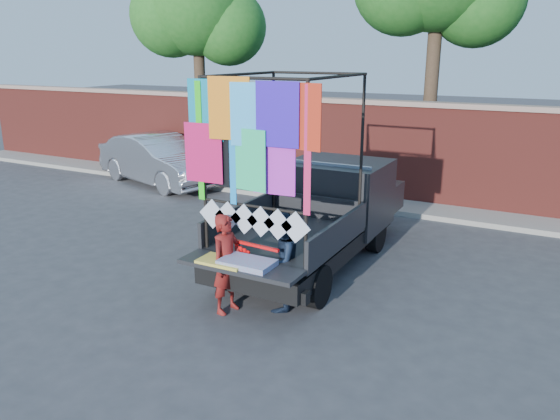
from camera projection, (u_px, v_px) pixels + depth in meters
The scene contains 9 objects.
ground at pixel (233, 298), 8.72m from camera, with size 90.00×90.00×0.00m, color #38383A.
brick_wall at pixel (377, 150), 14.28m from camera, with size 30.00×0.45×2.61m.
curb at pixel (366, 202), 14.04m from camera, with size 30.00×1.20×0.12m, color gray.
tree_left at pixel (196, 8), 17.11m from camera, with size 4.20×3.30×7.05m.
pickup_truck at pixel (326, 211), 10.38m from camera, with size 2.19×5.50×3.46m.
sedan at pixel (159, 160), 16.08m from camera, with size 1.55×4.46×1.47m, color silver.
woman at pixel (227, 264), 8.08m from camera, with size 0.55×0.36×1.52m, color maroon.
man at pixel (280, 262), 8.15m from camera, with size 0.74×0.58×1.53m, color #152035.
streamer_bundle at pixel (247, 256), 8.12m from camera, with size 0.90×0.13×0.62m.
Camera 1 is at (4.42, -6.69, 3.77)m, focal length 35.00 mm.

